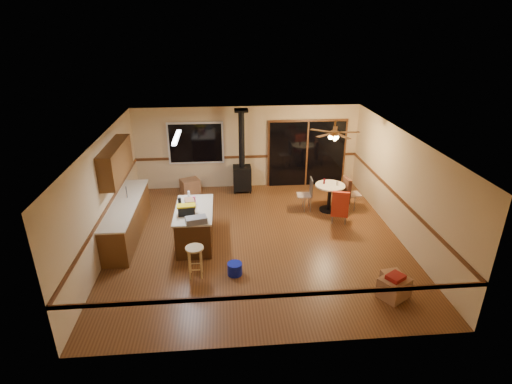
{
  "coord_description": "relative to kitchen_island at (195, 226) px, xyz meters",
  "views": [
    {
      "loc": [
        -0.76,
        -8.56,
        5.0
      ],
      "look_at": [
        0.0,
        0.3,
        1.15
      ],
      "focal_mm": 28.0,
      "sensor_mm": 36.0,
      "label": 1
    }
  ],
  "objects": [
    {
      "name": "box_under_window",
      "position": [
        -0.33,
        3.1,
        -0.23
      ],
      "size": [
        0.68,
        0.62,
        0.44
      ],
      "primitive_type": "cube",
      "rotation": [
        0.0,
        0.0,
        0.42
      ],
      "color": "#966542",
      "rests_on": "floor"
    },
    {
      "name": "bottle_white",
      "position": [
        -0.15,
        0.65,
        0.54
      ],
      "size": [
        0.08,
        0.08,
        0.18
      ],
      "primitive_type": "cylinder",
      "rotation": [
        0.0,
        0.0,
        -0.34
      ],
      "color": "white",
      "rests_on": "kitchen_island"
    },
    {
      "name": "glass_red",
      "position": [
        3.52,
        1.57,
        0.4
      ],
      "size": [
        0.07,
        0.07,
        0.15
      ],
      "primitive_type": "cylinder",
      "rotation": [
        0.0,
        0.0,
        -0.42
      ],
      "color": "#590C14",
      "rests_on": "dining_table"
    },
    {
      "name": "fluorescent_strip",
      "position": [
        -0.3,
        0.3,
        2.11
      ],
      "size": [
        0.1,
        1.2,
        0.04
      ],
      "primitive_type": "cube",
      "color": "white",
      "rests_on": "ceiling"
    },
    {
      "name": "chair_rail",
      "position": [
        1.5,
        0.0,
        0.55
      ],
      "size": [
        7.0,
        7.0,
        0.08
      ],
      "primitive_type": null,
      "color": "#532C14",
      "rests_on": "ground"
    },
    {
      "name": "upper_cabinets",
      "position": [
        -1.83,
        0.7,
        1.45
      ],
      "size": [
        0.35,
        2.0,
        0.8
      ],
      "primitive_type": "cube",
      "color": "brown",
      "rests_on": "ground"
    },
    {
      "name": "box_on_island",
      "position": [
        -0.1,
        0.11,
        0.55
      ],
      "size": [
        0.26,
        0.33,
        0.2
      ],
      "primitive_type": "cube",
      "rotation": [
        0.0,
        0.0,
        0.17
      ],
      "color": "#966542",
      "rests_on": "kitchen_island"
    },
    {
      "name": "box_small_red",
      "position": [
        3.96,
        -2.43,
        0.0
      ],
      "size": [
        0.41,
        0.4,
        0.09
      ],
      "primitive_type": "cube",
      "rotation": [
        0.0,
        0.0,
        0.57
      ],
      "color": "maroon",
      "rests_on": "box_corner_a"
    },
    {
      "name": "kitchen_island",
      "position": [
        0.0,
        0.0,
        0.0
      ],
      "size": [
        0.88,
        1.68,
        0.9
      ],
      "color": "#432610",
      "rests_on": "ground"
    },
    {
      "name": "box_corner_b",
      "position": [
        4.07,
        -2.1,
        -0.3
      ],
      "size": [
        0.43,
        0.38,
        0.31
      ],
      "primitive_type": "cube",
      "rotation": [
        0.0,
        0.0,
        0.15
      ],
      "color": "#966542",
      "rests_on": "floor"
    },
    {
      "name": "ceiling",
      "position": [
        1.5,
        0.0,
        2.15
      ],
      "size": [
        7.0,
        7.0,
        0.0
      ],
      "primitive_type": "plane",
      "rotation": [
        3.14,
        0.0,
        0.0
      ],
      "color": "silver",
      "rests_on": "ground"
    },
    {
      "name": "blue_bucket",
      "position": [
        0.9,
        -1.42,
        -0.32
      ],
      "size": [
        0.41,
        0.41,
        0.26
      ],
      "primitive_type": "cylinder",
      "rotation": [
        0.0,
        0.0,
        0.35
      ],
      "color": "#0C19AC",
      "rests_on": "floor"
    },
    {
      "name": "chair_left",
      "position": [
        3.08,
        1.57,
        0.14
      ],
      "size": [
        0.43,
        0.42,
        0.51
      ],
      "color": "gray",
      "rests_on": "ground"
    },
    {
      "name": "toolbox_grey",
      "position": [
        0.1,
        -0.72,
        0.52
      ],
      "size": [
        0.5,
        0.36,
        0.14
      ],
      "primitive_type": "cube",
      "rotation": [
        0.0,
        0.0,
        0.24
      ],
      "color": "slate",
      "rests_on": "kitchen_island"
    },
    {
      "name": "toolbox_black",
      "position": [
        -0.14,
        -0.28,
        0.55
      ],
      "size": [
        0.4,
        0.24,
        0.21
      ],
      "primitive_type": "cube",
      "rotation": [
        0.0,
        0.0,
        0.11
      ],
      "color": "black",
      "rests_on": "kitchen_island"
    },
    {
      "name": "box_corner_a",
      "position": [
        3.96,
        -2.43,
        -0.25
      ],
      "size": [
        0.7,
        0.67,
        0.41
      ],
      "primitive_type": "cube",
      "rotation": [
        0.0,
        0.0,
        0.57
      ],
      "color": "#966542",
      "rests_on": "floor"
    },
    {
      "name": "dining_table",
      "position": [
        3.67,
        1.47,
        0.07
      ],
      "size": [
        0.83,
        0.83,
        0.78
      ],
      "color": "black",
      "rests_on": "ground"
    },
    {
      "name": "wall_right",
      "position": [
        5.0,
        0.0,
        0.85
      ],
      "size": [
        0.0,
        7.0,
        7.0
      ],
      "primitive_type": "plane",
      "rotation": [
        1.57,
        0.0,
        -1.57
      ],
      "color": "#D0B384",
      "rests_on": "ground"
    },
    {
      "name": "floor",
      "position": [
        1.5,
        0.0,
        -0.45
      ],
      "size": [
        7.0,
        7.0,
        0.0
      ],
      "primitive_type": "plane",
      "color": "brown",
      "rests_on": "ground"
    },
    {
      "name": "bottle_dark",
      "position": [
        -0.32,
        0.04,
        0.58
      ],
      "size": [
        0.08,
        0.08,
        0.27
      ],
      "primitive_type": "cylinder",
      "rotation": [
        0.0,
        0.0,
        0.05
      ],
      "color": "black",
      "rests_on": "kitchen_island"
    },
    {
      "name": "wall_front",
      "position": [
        1.5,
        -3.5,
        0.85
      ],
      "size": [
        7.0,
        0.0,
        7.0
      ],
      "primitive_type": "plane",
      "rotation": [
        -1.57,
        0.0,
        0.0
      ],
      "color": "#D0B384",
      "rests_on": "ground"
    },
    {
      "name": "wall_left",
      "position": [
        -2.0,
        0.0,
        0.85
      ],
      "size": [
        0.0,
        7.0,
        7.0
      ],
      "primitive_type": "plane",
      "rotation": [
        1.57,
        0.0,
        1.57
      ],
      "color": "#D0B384",
      "rests_on": "ground"
    },
    {
      "name": "ceiling_fan",
      "position": [
        3.67,
        1.47,
        1.76
      ],
      "size": [
        0.24,
        0.24,
        0.55
      ],
      "color": "brown",
      "rests_on": "ceiling"
    },
    {
      "name": "bar_stool",
      "position": [
        0.08,
        -1.41,
        -0.11
      ],
      "size": [
        0.4,
        0.4,
        0.69
      ],
      "primitive_type": "cylinder",
      "rotation": [
        0.0,
        0.0,
        0.07
      ],
      "color": "tan",
      "rests_on": "floor"
    },
    {
      "name": "chair_near",
      "position": [
        3.72,
        0.6,
        0.14
      ],
      "size": [
        0.53,
        0.56,
        0.7
      ],
      "color": "gray",
      "rests_on": "ground"
    },
    {
      "name": "sliding_door",
      "position": [
        3.4,
        3.45,
        0.6
      ],
      "size": [
        2.52,
        0.1,
        2.1
      ],
      "primitive_type": "cube",
      "color": "black",
      "rests_on": "ground"
    },
    {
      "name": "lower_cabinets",
      "position": [
        -1.7,
        0.5,
        -0.02
      ],
      "size": [
        0.6,
        3.0,
        0.86
      ],
      "primitive_type": "cube",
      "color": "brown",
      "rests_on": "ground"
    },
    {
      "name": "glass_cream",
      "position": [
        3.85,
        1.42,
        0.39
      ],
      "size": [
        0.06,
        0.06,
        0.13
      ],
      "primitive_type": "cylinder",
      "rotation": [
        0.0,
        0.0,
        0.07
      ],
      "color": "beige",
      "rests_on": "dining_table"
    },
    {
      "name": "bottle_pink",
      "position": [
        0.0,
        0.21,
        0.56
      ],
      "size": [
        0.09,
        0.09,
        0.22
      ],
      "primitive_type": "cylinder",
      "rotation": [
        0.0,
        0.0,
        -0.29
      ],
      "color": "#D84C8C",
      "rests_on": "kitchen_island"
    },
    {
      "name": "toolbox_yellow_lid",
      "position": [
        -0.14,
        -0.28,
        0.67
      ],
      "size": [
        0.45,
        0.27,
        0.03
      ],
      "primitive_type": "cube",
      "rotation": [
        0.0,
        0.0,
        0.11
      ],
      "color": "gold",
      "rests_on": "toolbox_black"
    },
    {
      "name": "wood_stove",
      "position": [
        1.3,
        3.05,
        0.28
      ],
      "size": [
        0.55,
        0.5,
        2.52
      ],
      "color": "black",
      "rests_on": "ground"
    },
    {
      "name": "window",
      "position": [
        -0.1,
        3.45,
        1.05
      ],
      "size": [
        1.72,
        0.1,
        1.32
      ],
      "primitive_type": "cube",
      "color": "black",
      "rests_on": "ground"
    },
    {
      "name": "wall_back",
      "position": [
        1.5,
        3.5,
        0.85
      ],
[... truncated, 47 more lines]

